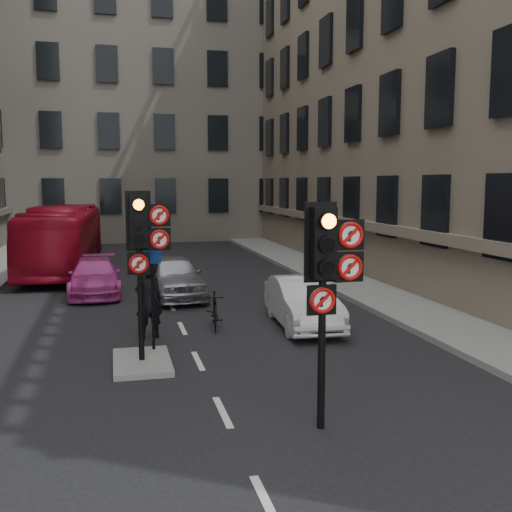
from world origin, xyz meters
name	(u,v)px	position (x,y,z in m)	size (l,w,h in m)	color
ground	(249,466)	(0.00, 0.00, 0.00)	(120.00, 120.00, 0.00)	black
pavement_right	(370,288)	(7.20, 12.00, 0.08)	(3.00, 50.00, 0.16)	gray
centre_island	(142,362)	(-1.20, 5.00, 0.06)	(1.20, 2.00, 0.12)	gray
building_far	(133,97)	(0.00, 38.00, 10.00)	(30.00, 14.00, 20.00)	slate
signal_near	(328,267)	(1.49, 0.99, 2.58)	(0.91, 0.40, 3.58)	black
signal_far	(143,239)	(-1.11, 4.99, 2.70)	(0.91, 0.40, 3.58)	black
car_silver	(173,276)	(0.20, 12.35, 0.73)	(1.71, 4.26, 1.45)	#94959B
car_white	(303,302)	(3.19, 7.49, 0.66)	(1.39, 3.99, 1.31)	silver
car_pink	(95,277)	(-2.38, 13.58, 0.62)	(1.73, 4.24, 1.23)	#C13993
bus_red	(63,239)	(-3.83, 19.31, 1.43)	(2.40, 10.26, 2.86)	maroon
motorcycle	(215,310)	(0.86, 7.89, 0.48)	(0.45, 1.59, 0.96)	black
motorcyclist	(149,301)	(-0.91, 7.22, 0.94)	(0.69, 0.45, 1.89)	black
info_sign	(152,285)	(-0.90, 5.73, 1.59)	(0.39, 0.11, 2.28)	black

